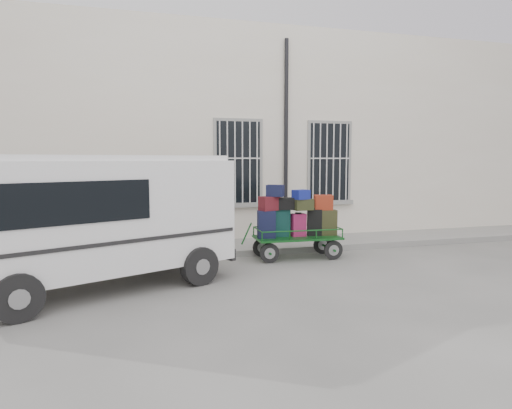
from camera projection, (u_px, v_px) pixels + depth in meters
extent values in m
plane|color=#61615C|center=(290.00, 268.00, 9.85)|extent=(80.00, 80.00, 0.00)
cube|color=beige|center=(231.00, 139.00, 14.81)|extent=(24.00, 5.00, 6.00)
cylinder|color=black|center=(286.00, 142.00, 12.63)|extent=(0.11, 0.11, 5.60)
cube|color=black|center=(238.00, 162.00, 12.36)|extent=(1.20, 0.08, 2.20)
cube|color=gray|center=(239.00, 205.00, 12.46)|extent=(1.45, 0.22, 0.12)
cube|color=black|center=(329.00, 162.00, 13.11)|extent=(1.20, 0.08, 2.20)
cube|color=gray|center=(329.00, 202.00, 13.21)|extent=(1.45, 0.22, 0.12)
cube|color=gray|center=(261.00, 246.00, 11.94)|extent=(24.00, 1.70, 0.15)
cylinder|color=black|center=(269.00, 253.00, 10.26)|extent=(0.46, 0.08, 0.45)
cylinder|color=gray|center=(269.00, 253.00, 10.26)|extent=(0.25, 0.09, 0.25)
cylinder|color=black|center=(262.00, 247.00, 10.93)|extent=(0.46, 0.08, 0.45)
cylinder|color=gray|center=(262.00, 247.00, 10.93)|extent=(0.25, 0.09, 0.25)
cylinder|color=black|center=(333.00, 250.00, 10.62)|extent=(0.46, 0.08, 0.45)
cylinder|color=gray|center=(333.00, 250.00, 10.62)|extent=(0.25, 0.09, 0.25)
cylinder|color=black|center=(322.00, 245.00, 11.29)|extent=(0.46, 0.08, 0.45)
cylinder|color=gray|center=(322.00, 245.00, 11.29)|extent=(0.25, 0.09, 0.25)
cube|color=#12501A|center=(297.00, 237.00, 10.75)|extent=(2.04, 1.00, 0.05)
cylinder|color=#12501A|center=(247.00, 234.00, 10.45)|extent=(0.26, 0.05, 0.51)
cube|color=#101931|center=(266.00, 224.00, 10.52)|extent=(0.43, 0.31, 0.63)
cube|color=black|center=(266.00, 210.00, 10.48)|extent=(0.17, 0.14, 0.03)
cube|color=black|center=(281.00, 223.00, 10.73)|extent=(0.41, 0.24, 0.64)
cube|color=black|center=(281.00, 209.00, 10.70)|extent=(0.16, 0.12, 0.03)
cube|color=maroon|center=(298.00, 225.00, 10.76)|extent=(0.34, 0.23, 0.53)
cube|color=black|center=(298.00, 213.00, 10.73)|extent=(0.14, 0.11, 0.03)
cube|color=black|center=(314.00, 222.00, 10.87)|extent=(0.38, 0.29, 0.63)
cube|color=black|center=(315.00, 209.00, 10.84)|extent=(0.14, 0.11, 0.03)
cube|color=#302E18|center=(328.00, 223.00, 10.91)|extent=(0.42, 0.28, 0.61)
cube|color=black|center=(328.00, 209.00, 10.88)|extent=(0.16, 0.12, 0.03)
cube|color=#541028|center=(269.00, 203.00, 10.55)|extent=(0.51, 0.41, 0.32)
cube|color=black|center=(285.00, 204.00, 10.66)|extent=(0.49, 0.33, 0.28)
cube|color=#262E17|center=(303.00, 205.00, 10.68)|extent=(0.50, 0.33, 0.26)
cube|color=maroon|center=(323.00, 202.00, 10.90)|extent=(0.47, 0.33, 0.36)
cube|color=#101931|center=(275.00, 191.00, 10.53)|extent=(0.47, 0.43, 0.27)
cube|color=navy|center=(301.00, 195.00, 10.61)|extent=(0.42, 0.37, 0.22)
cube|color=white|center=(96.00, 214.00, 8.16)|extent=(5.08, 3.69, 1.91)
cube|color=white|center=(95.00, 158.00, 8.06)|extent=(4.82, 3.46, 0.11)
cube|color=black|center=(79.00, 203.00, 6.95)|extent=(2.16, 0.96, 0.66)
cube|color=black|center=(206.00, 191.00, 9.61)|extent=(0.62, 1.38, 0.58)
cube|color=black|center=(206.00, 248.00, 9.73)|extent=(0.87, 1.84, 0.23)
cube|color=white|center=(208.00, 236.00, 9.73)|extent=(0.20, 0.42, 0.13)
cylinder|color=black|center=(17.00, 297.00, 6.54)|extent=(0.75, 0.50, 0.72)
cylinder|color=black|center=(199.00, 266.00, 8.48)|extent=(0.75, 0.50, 0.72)
cylinder|color=black|center=(151.00, 250.00, 9.98)|extent=(0.75, 0.50, 0.72)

